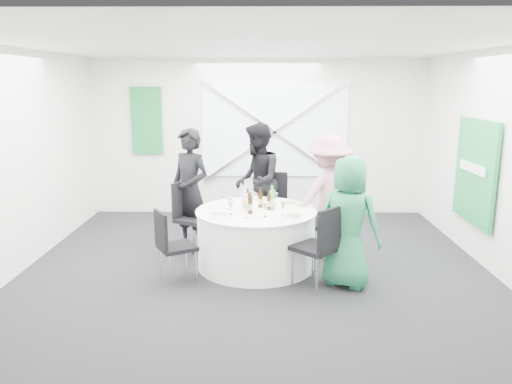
{
  "coord_description": "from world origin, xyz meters",
  "views": [
    {
      "loc": [
        0.08,
        -6.03,
        2.37
      ],
      "look_at": [
        0.0,
        0.2,
        1.0
      ],
      "focal_mm": 35.0,
      "sensor_mm": 36.0,
      "label": 1
    }
  ],
  "objects_px": {
    "person_woman_pink": "(329,197)",
    "chair_back_left": "(190,211)",
    "chair_front_left": "(170,241)",
    "person_man_back_left": "(190,191)",
    "banquet_table": "(256,238)",
    "chair_front_right": "(322,241)",
    "person_man_back": "(257,181)",
    "person_woman_green": "(348,222)",
    "green_water_bottle": "(272,200)",
    "clear_water_bottle": "(245,202)",
    "chair_back_right": "(327,216)",
    "chair_back": "(272,200)"
  },
  "relations": [
    {
      "from": "person_woman_pink",
      "to": "chair_back_left",
      "type": "bearing_deg",
      "value": -25.6
    },
    {
      "from": "chair_front_left",
      "to": "person_man_back_left",
      "type": "height_order",
      "value": "person_man_back_left"
    },
    {
      "from": "banquet_table",
      "to": "chair_front_right",
      "type": "distance_m",
      "value": 1.1
    },
    {
      "from": "chair_front_right",
      "to": "person_woman_pink",
      "type": "height_order",
      "value": "person_woman_pink"
    },
    {
      "from": "chair_front_right",
      "to": "person_man_back",
      "type": "relative_size",
      "value": 0.56
    },
    {
      "from": "chair_front_left",
      "to": "person_woman_green",
      "type": "height_order",
      "value": "person_woman_green"
    },
    {
      "from": "banquet_table",
      "to": "green_water_bottle",
      "type": "xyz_separation_m",
      "value": [
        0.21,
        0.04,
        0.51
      ]
    },
    {
      "from": "banquet_table",
      "to": "clear_water_bottle",
      "type": "bearing_deg",
      "value": -169.58
    },
    {
      "from": "banquet_table",
      "to": "person_woman_green",
      "type": "xyz_separation_m",
      "value": [
        1.09,
        -0.63,
        0.4
      ]
    },
    {
      "from": "chair_back_left",
      "to": "person_man_back_left",
      "type": "xyz_separation_m",
      "value": [
        -0.01,
        0.11,
        0.27
      ]
    },
    {
      "from": "banquet_table",
      "to": "chair_front_right",
      "type": "height_order",
      "value": "chair_front_right"
    },
    {
      "from": "green_water_bottle",
      "to": "person_woman_green",
      "type": "bearing_deg",
      "value": -37.03
    },
    {
      "from": "chair_front_right",
      "to": "clear_water_bottle",
      "type": "height_order",
      "value": "clear_water_bottle"
    },
    {
      "from": "banquet_table",
      "to": "person_woman_pink",
      "type": "relative_size",
      "value": 0.92
    },
    {
      "from": "person_man_back_left",
      "to": "person_woman_green",
      "type": "distance_m",
      "value": 2.39
    },
    {
      "from": "chair_back_right",
      "to": "chair_front_right",
      "type": "distance_m",
      "value": 1.25
    },
    {
      "from": "person_woman_green",
      "to": "chair_front_left",
      "type": "bearing_deg",
      "value": 28.6
    },
    {
      "from": "person_woman_pink",
      "to": "green_water_bottle",
      "type": "distance_m",
      "value": 0.86
    },
    {
      "from": "clear_water_bottle",
      "to": "person_man_back",
      "type": "bearing_deg",
      "value": 83.59
    },
    {
      "from": "chair_front_right",
      "to": "person_woman_green",
      "type": "distance_m",
      "value": 0.4
    },
    {
      "from": "chair_back_left",
      "to": "person_woman_green",
      "type": "distance_m",
      "value": 2.33
    },
    {
      "from": "chair_back",
      "to": "person_man_back_left",
      "type": "height_order",
      "value": "person_man_back_left"
    },
    {
      "from": "chair_back_left",
      "to": "chair_front_left",
      "type": "height_order",
      "value": "chair_back_left"
    },
    {
      "from": "chair_front_right",
      "to": "person_woman_pink",
      "type": "distance_m",
      "value": 1.2
    },
    {
      "from": "chair_front_right",
      "to": "chair_back_right",
      "type": "bearing_deg",
      "value": -144.98
    },
    {
      "from": "banquet_table",
      "to": "green_water_bottle",
      "type": "height_order",
      "value": "green_water_bottle"
    },
    {
      "from": "chair_back_left",
      "to": "chair_front_right",
      "type": "relative_size",
      "value": 1.02
    },
    {
      "from": "chair_front_left",
      "to": "person_man_back_left",
      "type": "xyz_separation_m",
      "value": [
        0.07,
        1.21,
        0.35
      ]
    },
    {
      "from": "person_woman_pink",
      "to": "person_woman_green",
      "type": "bearing_deg",
      "value": 73.88
    },
    {
      "from": "chair_front_left",
      "to": "banquet_table",
      "type": "bearing_deg",
      "value": -90.0
    },
    {
      "from": "chair_back_left",
      "to": "person_woman_pink",
      "type": "bearing_deg",
      "value": -64.54
    },
    {
      "from": "banquet_table",
      "to": "person_man_back",
      "type": "bearing_deg",
      "value": 89.95
    },
    {
      "from": "chair_back",
      "to": "person_woman_green",
      "type": "distance_m",
      "value": 2.03
    },
    {
      "from": "chair_back_left",
      "to": "chair_back_right",
      "type": "xyz_separation_m",
      "value": [
        1.91,
        -0.05,
        -0.04
      ]
    },
    {
      "from": "chair_back",
      "to": "banquet_table",
      "type": "bearing_deg",
      "value": -90.0
    },
    {
      "from": "chair_back",
      "to": "person_woman_pink",
      "type": "height_order",
      "value": "person_woman_pink"
    },
    {
      "from": "chair_back_left",
      "to": "person_woman_pink",
      "type": "xyz_separation_m",
      "value": [
        1.92,
        -0.13,
        0.24
      ]
    },
    {
      "from": "chair_front_right",
      "to": "person_woman_pink",
      "type": "xyz_separation_m",
      "value": [
        0.22,
        1.15,
        0.26
      ]
    },
    {
      "from": "chair_back_right",
      "to": "clear_water_bottle",
      "type": "relative_size",
      "value": 3.34
    },
    {
      "from": "person_man_back",
      "to": "green_water_bottle",
      "type": "xyz_separation_m",
      "value": [
        0.21,
        -1.21,
        -0.0
      ]
    },
    {
      "from": "chair_back_left",
      "to": "green_water_bottle",
      "type": "xyz_separation_m",
      "value": [
        1.14,
        -0.49,
        0.28
      ]
    },
    {
      "from": "banquet_table",
      "to": "person_man_back",
      "type": "relative_size",
      "value": 0.88
    },
    {
      "from": "chair_front_right",
      "to": "person_woman_green",
      "type": "height_order",
      "value": "person_woman_green"
    },
    {
      "from": "chair_back",
      "to": "chair_front_right",
      "type": "distance_m",
      "value": 2.03
    },
    {
      "from": "chair_back_right",
      "to": "chair_front_left",
      "type": "xyz_separation_m",
      "value": [
        -1.99,
        -1.05,
        -0.03
      ]
    },
    {
      "from": "person_man_back_left",
      "to": "person_woman_pink",
      "type": "distance_m",
      "value": 1.94
    },
    {
      "from": "person_man_back",
      "to": "chair_front_left",
      "type": "bearing_deg",
      "value": -28.98
    },
    {
      "from": "chair_back",
      "to": "chair_front_left",
      "type": "xyz_separation_m",
      "value": [
        -1.24,
        -1.78,
        -0.08
      ]
    },
    {
      "from": "person_man_back_left",
      "to": "green_water_bottle",
      "type": "xyz_separation_m",
      "value": [
        1.15,
        -0.6,
        0.01
      ]
    },
    {
      "from": "chair_front_left",
      "to": "clear_water_bottle",
      "type": "relative_size",
      "value": 3.14
    }
  ]
}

